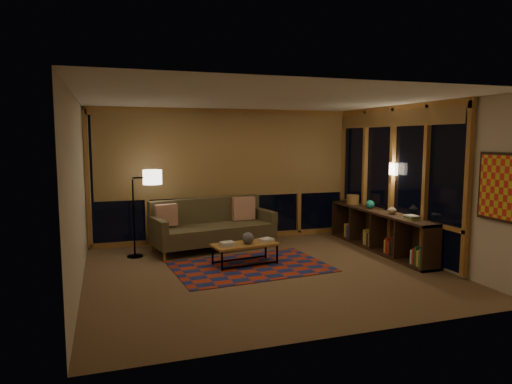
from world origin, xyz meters
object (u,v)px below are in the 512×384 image
object	(u,v)px
sofa	(213,225)
coffee_table	(245,254)
bookshelf	(379,231)
floor_lamp	(134,214)

from	to	relation	value
sofa	coffee_table	distance (m)	1.29
coffee_table	sofa	bearing A→B (deg)	93.71
coffee_table	bookshelf	size ratio (longest dim) A/B	0.36
floor_lamp	bookshelf	distance (m)	4.53
sofa	coffee_table	size ratio (longest dim) A/B	2.11
coffee_table	floor_lamp	distance (m)	2.14
coffee_table	bookshelf	world-z (taller)	bookshelf
floor_lamp	bookshelf	world-z (taller)	floor_lamp
coffee_table	floor_lamp	world-z (taller)	floor_lamp
sofa	floor_lamp	distance (m)	1.51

